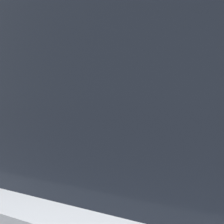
% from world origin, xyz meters
% --- Properties ---
extents(ground_plane, '(60.00, 60.00, 0.00)m').
position_xyz_m(ground_plane, '(0.00, 0.00, 0.00)').
color(ground_plane, slate).
extents(sidewalk, '(24.00, 2.80, 0.13)m').
position_xyz_m(sidewalk, '(0.00, 2.20, 0.06)').
color(sidewalk, '#ADAAA3').
rests_on(sidewalk, ground_plane).
extents(building_facade, '(24.00, 0.30, 5.38)m').
position_xyz_m(building_facade, '(0.00, 4.84, 2.69)').
color(building_facade, gray).
rests_on(building_facade, ground_plane).
extents(parking_meter, '(0.23, 0.15, 1.66)m').
position_xyz_m(parking_meter, '(0.22, 1.08, 1.27)').
color(parking_meter, gray).
rests_on(parking_meter, sidewalk).
extents(parked_car_beside_meter, '(4.88, 2.01, 1.85)m').
position_xyz_m(parked_car_beside_meter, '(1.58, -0.46, 0.91)').
color(parked_car_beside_meter, black).
rests_on(parked_car_beside_meter, ground_plane).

